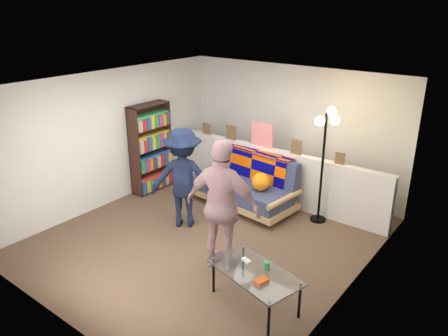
{
  "coord_description": "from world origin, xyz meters",
  "views": [
    {
      "loc": [
        3.87,
        -4.6,
        3.48
      ],
      "look_at": [
        0.0,
        0.4,
        1.05
      ],
      "focal_mm": 35.0,
      "sensor_mm": 36.0,
      "label": 1
    }
  ],
  "objects_px": {
    "bookshelf": "(151,151)",
    "person_right": "(223,206)",
    "futon_sofa": "(245,184)",
    "coffee_table": "(256,274)",
    "person_left": "(183,178)",
    "floor_lamp": "(326,142)"
  },
  "relations": [
    {
      "from": "futon_sofa",
      "to": "coffee_table",
      "type": "distance_m",
      "value": 2.81
    },
    {
      "from": "bookshelf",
      "to": "person_right",
      "type": "distance_m",
      "value": 3.03
    },
    {
      "from": "person_left",
      "to": "bookshelf",
      "type": "bearing_deg",
      "value": -60.91
    },
    {
      "from": "bookshelf",
      "to": "person_right",
      "type": "relative_size",
      "value": 0.92
    },
    {
      "from": "futon_sofa",
      "to": "person_right",
      "type": "distance_m",
      "value": 2.09
    },
    {
      "from": "bookshelf",
      "to": "floor_lamp",
      "type": "bearing_deg",
      "value": 14.37
    },
    {
      "from": "person_left",
      "to": "person_right",
      "type": "xyz_separation_m",
      "value": [
        1.26,
        -0.59,
        0.1
      ]
    },
    {
      "from": "coffee_table",
      "to": "person_left",
      "type": "relative_size",
      "value": 0.75
    },
    {
      "from": "coffee_table",
      "to": "person_right",
      "type": "distance_m",
      "value": 1.04
    },
    {
      "from": "floor_lamp",
      "to": "person_right",
      "type": "relative_size",
      "value": 1.05
    },
    {
      "from": "futon_sofa",
      "to": "person_right",
      "type": "bearing_deg",
      "value": -63.59
    },
    {
      "from": "bookshelf",
      "to": "person_right",
      "type": "bearing_deg",
      "value": -25.04
    },
    {
      "from": "floor_lamp",
      "to": "futon_sofa",
      "type": "bearing_deg",
      "value": -167.94
    },
    {
      "from": "person_left",
      "to": "coffee_table",
      "type": "bearing_deg",
      "value": 118.13
    },
    {
      "from": "futon_sofa",
      "to": "coffee_table",
      "type": "bearing_deg",
      "value": -52.34
    },
    {
      "from": "futon_sofa",
      "to": "person_right",
      "type": "height_order",
      "value": "person_right"
    },
    {
      "from": "bookshelf",
      "to": "coffee_table",
      "type": "height_order",
      "value": "bookshelf"
    },
    {
      "from": "person_right",
      "to": "floor_lamp",
      "type": "bearing_deg",
      "value": -111.81
    },
    {
      "from": "futon_sofa",
      "to": "person_left",
      "type": "height_order",
      "value": "person_left"
    },
    {
      "from": "futon_sofa",
      "to": "person_left",
      "type": "bearing_deg",
      "value": -106.55
    },
    {
      "from": "bookshelf",
      "to": "floor_lamp",
      "type": "height_order",
      "value": "floor_lamp"
    },
    {
      "from": "bookshelf",
      "to": "person_left",
      "type": "xyz_separation_m",
      "value": [
        1.48,
        -0.69,
        0.03
      ]
    }
  ]
}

